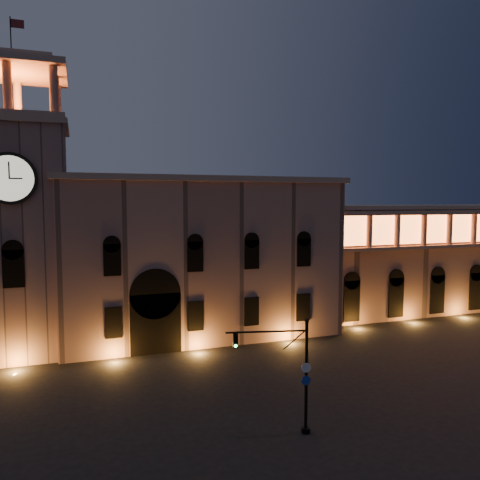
% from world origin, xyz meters
% --- Properties ---
extents(ground, '(160.00, 160.00, 0.00)m').
position_xyz_m(ground, '(0.00, 0.00, 0.00)').
color(ground, black).
rests_on(ground, ground).
extents(government_building, '(30.80, 12.80, 17.60)m').
position_xyz_m(government_building, '(-2.08, 21.93, 8.77)').
color(government_building, '#91695F').
rests_on(government_building, ground).
extents(clock_tower, '(9.80, 9.80, 32.40)m').
position_xyz_m(clock_tower, '(-20.50, 20.98, 12.50)').
color(clock_tower, '#91695F').
rests_on(clock_tower, ground).
extents(colonnade_wing, '(40.60, 11.50, 14.50)m').
position_xyz_m(colonnade_wing, '(32.00, 23.92, 7.33)').
color(colonnade_wing, '#8B6459').
rests_on(colonnade_wing, ground).
extents(traffic_light, '(5.37, 1.54, 7.53)m').
position_xyz_m(traffic_light, '(-2.18, -2.73, 3.96)').
color(traffic_light, black).
rests_on(traffic_light, ground).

